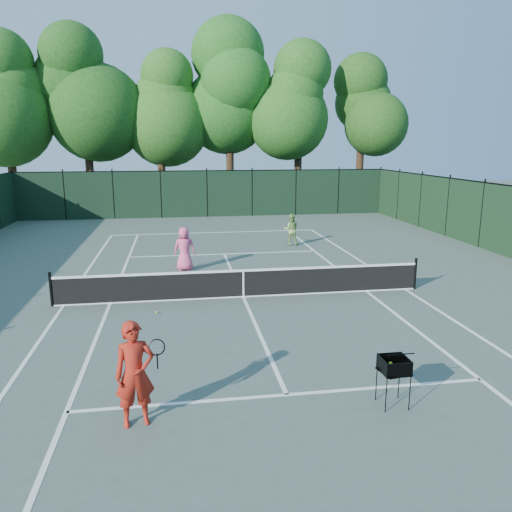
{
  "coord_description": "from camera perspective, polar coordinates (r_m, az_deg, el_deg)",
  "views": [
    {
      "loc": [
        -1.99,
        -15.08,
        4.8
      ],
      "look_at": [
        0.57,
        1.0,
        1.1
      ],
      "focal_mm": 35.0,
      "sensor_mm": 36.0,
      "label": 1
    }
  ],
  "objects": [
    {
      "name": "sideline_doubles_left",
      "position": [
        16.2,
        -21.14,
        -5.31
      ],
      "size": [
        0.1,
        23.77,
        0.01
      ],
      "primitive_type": "cube",
      "color": "white",
      "rests_on": "ground"
    },
    {
      "name": "service_line_far",
      "position": [
        22.1,
        -3.65,
        0.24
      ],
      "size": [
        8.23,
        0.1,
        0.01
      ],
      "primitive_type": "cube",
      "color": "white",
      "rests_on": "ground"
    },
    {
      "name": "tennis_net",
      "position": [
        15.81,
        -1.46,
        -3.07
      ],
      "size": [
        11.69,
        0.09,
        1.06
      ],
      "color": "black",
      "rests_on": "ground"
    },
    {
      "name": "player_pink",
      "position": [
        19.27,
        -8.18,
        0.83
      ],
      "size": [
        0.86,
        0.6,
        1.69
      ],
      "rotation": [
        0.0,
        0.0,
        3.07
      ],
      "color": "#EB5382",
      "rests_on": "ground"
    },
    {
      "name": "center_service_line",
      "position": [
        15.95,
        -1.45,
        -4.71
      ],
      "size": [
        0.1,
        12.8,
        0.01
      ],
      "primitive_type": "cube",
      "color": "white",
      "rests_on": "ground"
    },
    {
      "name": "loose_ball_near_cart",
      "position": [
        11.29,
        16.36,
        -12.72
      ],
      "size": [
        0.07,
        0.07,
        0.07
      ],
      "primitive_type": "sphere",
      "color": "#C3E32E",
      "rests_on": "ground"
    },
    {
      "name": "fence_far",
      "position": [
        33.3,
        -5.6,
        7.06
      ],
      "size": [
        24.0,
        0.05,
        3.0
      ],
      "primitive_type": "cube",
      "color": "black",
      "rests_on": "ground"
    },
    {
      "name": "service_line_near",
      "position": [
        10.11,
        3.53,
        -15.54
      ],
      "size": [
        8.23,
        0.1,
        0.01
      ],
      "primitive_type": "cube",
      "color": "white",
      "rests_on": "ground"
    },
    {
      "name": "player_green",
      "position": [
        23.88,
        4.03,
        3.03
      ],
      "size": [
        0.83,
        0.7,
        1.52
      ],
      "rotation": [
        0.0,
        0.0,
        2.95
      ],
      "color": "#7EAA55",
      "rests_on": "ground"
    },
    {
      "name": "loose_ball_midcourt",
      "position": [
        14.73,
        -11.27,
        -6.33
      ],
      "size": [
        0.07,
        0.07,
        0.07
      ],
      "primitive_type": "sphere",
      "color": "#CBD42B",
      "rests_on": "ground"
    },
    {
      "name": "tree_1",
      "position": [
        37.76,
        -19.11,
        18.05
      ],
      "size": [
        6.8,
        6.8,
        13.98
      ],
      "color": "black",
      "rests_on": "ground"
    },
    {
      "name": "coach",
      "position": [
        9.01,
        -13.68,
        -12.97
      ],
      "size": [
        0.9,
        0.78,
        1.88
      ],
      "rotation": [
        0.0,
        0.0,
        0.21
      ],
      "color": "#A92013",
      "rests_on": "ground"
    },
    {
      "name": "sideline_doubles_right",
      "position": [
        17.5,
        16.69,
        -3.66
      ],
      "size": [
        0.1,
        23.77,
        0.01
      ],
      "primitive_type": "cube",
      "color": "white",
      "rests_on": "ground"
    },
    {
      "name": "tree_2",
      "position": [
        37.01,
        -11.06,
        17.11
      ],
      "size": [
        6.0,
        6.0,
        12.4
      ],
      "color": "black",
      "rests_on": "ground"
    },
    {
      "name": "tree_3",
      "position": [
        37.83,
        -3.09,
        19.17
      ],
      "size": [
        7.0,
        7.0,
        14.45
      ],
      "color": "black",
      "rests_on": "ground"
    },
    {
      "name": "ground",
      "position": [
        15.95,
        -1.45,
        -4.72
      ],
      "size": [
        90.0,
        90.0,
        0.0
      ],
      "primitive_type": "plane",
      "color": "#47564D",
      "rests_on": "ground"
    },
    {
      "name": "tree_0",
      "position": [
        38.35,
        -26.86,
        16.51
      ],
      "size": [
        6.4,
        6.4,
        13.14
      ],
      "color": "black",
      "rests_on": "ground"
    },
    {
      "name": "tree_5",
      "position": [
        39.83,
        12.08,
        16.72
      ],
      "size": [
        5.8,
        5.8,
        12.23
      ],
      "color": "black",
      "rests_on": "ground"
    },
    {
      "name": "ball_hopper",
      "position": [
        9.74,
        15.52,
        -11.98
      ],
      "size": [
        0.57,
        0.57,
        0.95
      ],
      "rotation": [
        0.0,
        0.0,
        0.16
      ],
      "color": "black",
      "rests_on": "ground"
    },
    {
      "name": "sideline_singles_left",
      "position": [
        15.97,
        -16.32,
        -5.22
      ],
      "size": [
        0.1,
        23.77,
        0.01
      ],
      "primitive_type": "cube",
      "color": "white",
      "rests_on": "ground"
    },
    {
      "name": "baseline_far",
      "position": [
        27.46,
        -4.74,
        2.7
      ],
      "size": [
        10.97,
        0.1,
        0.01
      ],
      "primitive_type": "cube",
      "color": "white",
      "rests_on": "ground"
    },
    {
      "name": "tree_4",
      "position": [
        37.91,
        4.96,
        17.81
      ],
      "size": [
        6.2,
        6.2,
        12.97
      ],
      "color": "black",
      "rests_on": "ground"
    },
    {
      "name": "sideline_singles_right",
      "position": [
        16.96,
        12.5,
        -3.94
      ],
      "size": [
        0.1,
        23.77,
        0.01
      ],
      "primitive_type": "cube",
      "color": "white",
      "rests_on": "ground"
    }
  ]
}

